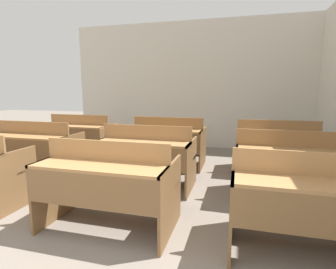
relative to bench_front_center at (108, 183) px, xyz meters
name	(u,v)px	position (x,y,z in m)	size (l,w,h in m)	color
wall_back	(188,85)	(0.02, 4.25, 1.05)	(5.99, 0.06, 3.08)	beige
bench_front_center	(108,183)	(0.00, 0.00, 0.00)	(1.33, 0.80, 0.93)	brown
bench_front_right	(312,203)	(1.89, 0.00, 0.00)	(1.33, 0.80, 0.93)	brown
bench_second_left	(35,148)	(-1.94, 1.18, 0.00)	(1.33, 0.80, 0.93)	brown
bench_second_center	(147,155)	(-0.01, 1.21, 0.00)	(1.33, 0.80, 0.93)	brown
bench_second_right	(289,164)	(1.91, 1.20, 0.00)	(1.33, 0.80, 0.93)	brown
bench_third_left	(80,135)	(-1.91, 2.42, 0.00)	(1.33, 0.80, 0.93)	brown
bench_third_center	(168,140)	(0.00, 2.38, 0.00)	(1.33, 0.80, 0.93)	brown
bench_third_right	(277,146)	(1.92, 2.39, 0.00)	(1.33, 0.80, 0.93)	brown
wastepaper_bin	(308,154)	(2.62, 3.24, -0.30)	(0.32, 0.32, 0.38)	#474C51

